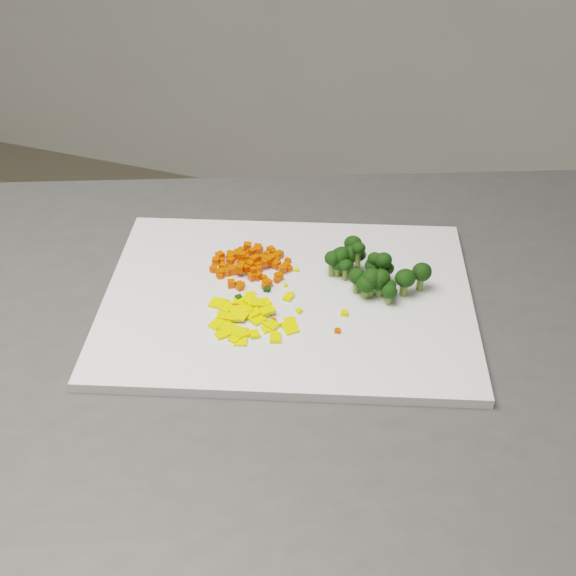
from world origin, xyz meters
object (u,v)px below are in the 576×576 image
(counter_block, at_px, (286,563))
(broccoli_pile, at_px, (374,263))
(cutting_board, at_px, (288,299))
(carrot_pile, at_px, (251,260))
(pepper_pile, at_px, (256,313))

(counter_block, height_order, broccoli_pile, broccoli_pile)
(cutting_board, height_order, broccoli_pile, broccoli_pile)
(broccoli_pile, bearing_deg, counter_block, -128.86)
(cutting_board, xyz_separation_m, carrot_pile, (-0.06, 0.04, 0.02))
(cutting_board, bearing_deg, broccoli_pile, 35.69)
(carrot_pile, relative_size, broccoli_pile, 0.83)
(counter_block, xyz_separation_m, pepper_pile, (-0.03, -0.02, 0.47))
(counter_block, distance_m, carrot_pile, 0.48)
(pepper_pile, bearing_deg, broccoli_pile, 48.52)
(counter_block, bearing_deg, broccoli_pile, 51.14)
(pepper_pile, bearing_deg, counter_block, 39.61)
(carrot_pile, xyz_separation_m, pepper_pile, (0.04, -0.09, -0.01))
(broccoli_pile, bearing_deg, pepper_pile, -131.48)
(cutting_board, relative_size, broccoli_pile, 3.75)
(counter_block, relative_size, broccoli_pile, 8.85)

